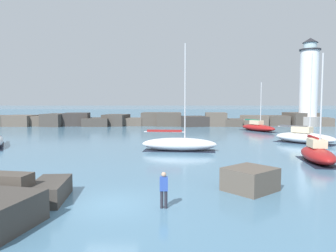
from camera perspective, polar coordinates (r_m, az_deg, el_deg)
The scene contains 10 objects.
ground_plane at distance 15.60m, azimuth -10.52°, elevation -13.29°, with size 600.00×600.00×0.00m, color teal.
open_sea_beyond at distance 121.53m, azimuth -1.48°, elevation 2.22°, with size 400.00×116.00×0.01m.
breakwater_jetty at distance 61.75m, azimuth -2.64°, elevation 1.02°, with size 65.98×6.89×2.49m.
lighthouse at distance 66.17m, azimuth 23.12°, elevation 6.18°, with size 4.42×4.42×16.18m.
foreground_rocks at distance 15.21m, azimuth -25.79°, elevation -12.04°, with size 17.37×9.57×1.47m.
sailboat_moored_1 at distance 30.94m, azimuth 1.77°, elevation -3.14°, with size 7.25×2.85×10.00m.
sailboat_moored_2 at distance 52.81m, azimuth 15.19°, elevation -0.19°, with size 5.04×6.83×7.53m.
sailboat_moored_3 at distance 27.63m, azimuth 24.40°, elevation -4.40°, with size 2.64×5.86×8.23m.
sailboat_moored_4 at distance 39.46m, azimuth 22.50°, elevation -1.78°, with size 6.51×6.37×9.89m.
person_on_rocks at distance 14.60m, azimuth -0.92°, elevation -10.78°, with size 0.36×0.22×1.62m.
Camera 1 is at (2.72, -14.61, 4.73)m, focal length 35.00 mm.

